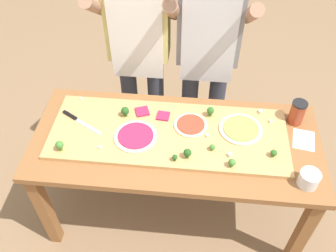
{
  "coord_description": "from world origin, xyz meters",
  "views": [
    {
      "loc": [
        0.09,
        -1.42,
        2.38
      ],
      "look_at": [
        -0.05,
        0.03,
        0.84
      ],
      "focal_mm": 39.33,
      "sensor_mm": 36.0,
      "label": 1
    }
  ],
  "objects_px": {
    "pizza_slice_near_right": "(142,111)",
    "cheese_crumble_a": "(207,136)",
    "cheese_crumble_b": "(260,112)",
    "broccoli_floret_back_mid": "(60,145)",
    "cheese_crumble_f": "(81,98)",
    "flour_cup": "(309,179)",
    "pizza_whole_tomato_red": "(191,125)",
    "sauce_jar": "(297,112)",
    "broccoli_floret_center_left": "(175,157)",
    "broccoli_floret_back_left": "(274,153)",
    "broccoli_floret_center_right": "(210,111)",
    "cheese_crumble_c": "(230,155)",
    "pizza_whole_beet_magenta": "(136,136)",
    "cook_right": "(208,46)",
    "prep_table": "(176,151)",
    "cheese_crumble_d": "(100,147)",
    "cheese_crumble_e": "(271,121)",
    "broccoli_floret_back_right": "(232,163)",
    "chefs_knife": "(76,119)",
    "pizza_slice_far_right": "(163,116)",
    "cook_left": "(139,42)",
    "recipe_note": "(304,140)",
    "broccoli_floret_front_left": "(125,111)",
    "broccoli_floret_front_right": "(187,153)",
    "broccoli_floret_front_mid": "(212,147)",
    "pizza_whole_pesto_green": "(241,129)"
  },
  "relations": [
    {
      "from": "pizza_whole_tomato_red",
      "to": "sauce_jar",
      "type": "bearing_deg",
      "value": 10.72
    },
    {
      "from": "broccoli_floret_back_left",
      "to": "flour_cup",
      "type": "bearing_deg",
      "value": -42.52
    },
    {
      "from": "broccoli_floret_back_right",
      "to": "pizza_slice_near_right",
      "type": "bearing_deg",
      "value": 145.88
    },
    {
      "from": "broccoli_floret_front_left",
      "to": "cheese_crumble_d",
      "type": "bearing_deg",
      "value": -109.7
    },
    {
      "from": "broccoli_floret_back_mid",
      "to": "cheese_crumble_d",
      "type": "relative_size",
      "value": 3.94
    },
    {
      "from": "broccoli_floret_front_left",
      "to": "pizza_whole_pesto_green",
      "type": "bearing_deg",
      "value": -4.07
    },
    {
      "from": "broccoli_floret_back_right",
      "to": "cheese_crumble_e",
      "type": "xyz_separation_m",
      "value": [
        0.24,
        0.36,
        -0.02
      ]
    },
    {
      "from": "broccoli_floret_back_left",
      "to": "cheese_crumble_a",
      "type": "xyz_separation_m",
      "value": [
        -0.37,
        0.11,
        -0.02
      ]
    },
    {
      "from": "broccoli_floret_back_left",
      "to": "broccoli_floret_back_right",
      "type": "bearing_deg",
      "value": -158.17
    },
    {
      "from": "cheese_crumble_f",
      "to": "pizza_slice_near_right",
      "type": "bearing_deg",
      "value": -11.06
    },
    {
      "from": "sauce_jar",
      "to": "cook_right",
      "type": "xyz_separation_m",
      "value": [
        -0.55,
        0.41,
        0.15
      ]
    },
    {
      "from": "pizza_slice_near_right",
      "to": "broccoli_floret_front_left",
      "type": "bearing_deg",
      "value": -157.53
    },
    {
      "from": "broccoli_floret_center_right",
      "to": "recipe_note",
      "type": "relative_size",
      "value": 0.41
    },
    {
      "from": "cheese_crumble_d",
      "to": "cheese_crumble_e",
      "type": "relative_size",
      "value": 1.0
    },
    {
      "from": "broccoli_floret_center_right",
      "to": "cheese_crumble_c",
      "type": "relative_size",
      "value": 3.23
    },
    {
      "from": "broccoli_floret_front_mid",
      "to": "cook_right",
      "type": "distance_m",
      "value": 0.73
    },
    {
      "from": "pizza_slice_far_right",
      "to": "broccoli_floret_front_right",
      "type": "xyz_separation_m",
      "value": [
        0.17,
        -0.3,
        0.03
      ]
    },
    {
      "from": "cook_left",
      "to": "cook_right",
      "type": "xyz_separation_m",
      "value": [
        0.46,
        0.0,
        0.0
      ]
    },
    {
      "from": "pizza_whole_beet_magenta",
      "to": "cheese_crumble_b",
      "type": "distance_m",
      "value": 0.78
    },
    {
      "from": "cheese_crumble_f",
      "to": "flour_cup",
      "type": "xyz_separation_m",
      "value": [
        1.34,
        -0.51,
        0.01
      ]
    },
    {
      "from": "broccoli_floret_center_right",
      "to": "cheese_crumble_f",
      "type": "bearing_deg",
      "value": 175.22
    },
    {
      "from": "flour_cup",
      "to": "sauce_jar",
      "type": "xyz_separation_m",
      "value": [
        -0.0,
        0.46,
        0.04
      ]
    },
    {
      "from": "broccoli_floret_center_right",
      "to": "broccoli_floret_back_left",
      "type": "relative_size",
      "value": 1.38
    },
    {
      "from": "pizza_whole_tomato_red",
      "to": "broccoli_floret_front_mid",
      "type": "distance_m",
      "value": 0.22
    },
    {
      "from": "cheese_crumble_c",
      "to": "cheese_crumble_f",
      "type": "height_order",
      "value": "cheese_crumble_c"
    },
    {
      "from": "chefs_knife",
      "to": "cheese_crumble_e",
      "type": "relative_size",
      "value": 16.39
    },
    {
      "from": "pizza_slice_far_right",
      "to": "pizza_whole_tomato_red",
      "type": "bearing_deg",
      "value": -19.35
    },
    {
      "from": "pizza_whole_tomato_red",
      "to": "cheese_crumble_d",
      "type": "bearing_deg",
      "value": -155.68
    },
    {
      "from": "broccoli_floret_back_mid",
      "to": "broccoli_floret_front_right",
      "type": "distance_m",
      "value": 0.71
    },
    {
      "from": "pizza_whole_pesto_green",
      "to": "broccoli_floret_back_left",
      "type": "xyz_separation_m",
      "value": [
        0.17,
        -0.18,
        0.02
      ]
    },
    {
      "from": "cheese_crumble_b",
      "to": "cook_right",
      "type": "xyz_separation_m",
      "value": [
        -0.35,
        0.38,
        0.2
      ]
    },
    {
      "from": "pizza_slice_far_right",
      "to": "broccoli_floret_front_right",
      "type": "relative_size",
      "value": 1.19
    },
    {
      "from": "broccoli_floret_back_left",
      "to": "cheese_crumble_c",
      "type": "xyz_separation_m",
      "value": [
        -0.24,
        -0.02,
        -0.02
      ]
    },
    {
      "from": "pizza_slice_near_right",
      "to": "cheese_crumble_a",
      "type": "xyz_separation_m",
      "value": [
        0.4,
        -0.16,
        0.0
      ]
    },
    {
      "from": "pizza_whole_beet_magenta",
      "to": "broccoli_floret_back_mid",
      "type": "xyz_separation_m",
      "value": [
        -0.4,
        -0.14,
        0.03
      ]
    },
    {
      "from": "chefs_knife",
      "to": "cheese_crumble_f",
      "type": "relative_size",
      "value": 20.95
    },
    {
      "from": "pizza_whole_tomato_red",
      "to": "pizza_slice_near_right",
      "type": "bearing_deg",
      "value": 164.21
    },
    {
      "from": "broccoli_floret_center_right",
      "to": "cook_left",
      "type": "relative_size",
      "value": 0.04
    },
    {
      "from": "cheese_crumble_a",
      "to": "flour_cup",
      "type": "height_order",
      "value": "flour_cup"
    },
    {
      "from": "cheese_crumble_c",
      "to": "flour_cup",
      "type": "xyz_separation_m",
      "value": [
        0.4,
        -0.13,
        0.01
      ]
    },
    {
      "from": "cheese_crumble_b",
      "to": "broccoli_floret_back_mid",
      "type": "bearing_deg",
      "value": -160.12
    },
    {
      "from": "pizza_slice_far_right",
      "to": "broccoli_floret_front_left",
      "type": "xyz_separation_m",
      "value": [
        -0.23,
        -0.01,
        0.03
      ]
    },
    {
      "from": "broccoli_floret_front_mid",
      "to": "cheese_crumble_c",
      "type": "relative_size",
      "value": 1.98
    },
    {
      "from": "prep_table",
      "to": "cook_right",
      "type": "bearing_deg",
      "value": 76.12
    },
    {
      "from": "pizza_whole_beet_magenta",
      "to": "cheese_crumble_c",
      "type": "bearing_deg",
      "value": -9.19
    },
    {
      "from": "cook_right",
      "to": "prep_table",
      "type": "bearing_deg",
      "value": -103.88
    },
    {
      "from": "broccoli_floret_center_left",
      "to": "cheese_crumble_d",
      "type": "relative_size",
      "value": 2.56
    },
    {
      "from": "recipe_note",
      "to": "cook_right",
      "type": "height_order",
      "value": "cook_right"
    },
    {
      "from": "broccoli_floret_center_left",
      "to": "broccoli_floret_back_left",
      "type": "bearing_deg",
      "value": 8.79
    },
    {
      "from": "pizza_whole_tomato_red",
      "to": "broccoli_floret_back_mid",
      "type": "height_order",
      "value": "broccoli_floret_back_mid"
    }
  ]
}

